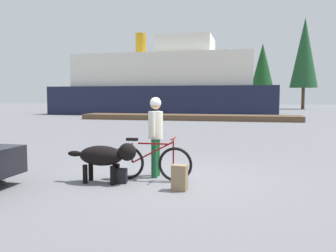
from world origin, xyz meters
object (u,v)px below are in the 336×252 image
bicycle (150,162)px  ferry_boat (166,86)px  backpack (180,178)px  dog (106,156)px  handbag_pannier (119,176)px  sailboat_moored (229,108)px  person_cyclist (156,129)px

bicycle → ferry_boat: (-6.43, 28.89, 2.53)m
backpack → ferry_boat: ferry_boat is taller
dog → handbag_pannier: bearing=8.0°
handbag_pannier → sailboat_moored: 32.99m
person_cyclist → bicycle: bearing=-92.3°
backpack → dog: bearing=171.2°
person_cyclist → handbag_pannier: person_cyclist is taller
person_cyclist → backpack: person_cyclist is taller
dog → ferry_boat: bearing=100.8°
bicycle → handbag_pannier: size_ratio=5.49×
dog → backpack: bearing=-8.8°
handbag_pannier → ferry_boat: ferry_boat is taller
person_cyclist → sailboat_moored: (-0.14, 32.24, -0.58)m
bicycle → sailboat_moored: 32.61m
dog → sailboat_moored: (0.71, 33.03, -0.07)m
person_cyclist → ferry_boat: (-6.45, 28.52, 1.85)m
bicycle → handbag_pannier: 0.72m
dog → ferry_boat: size_ratio=0.07×
bicycle → dog: bicycle is taller
ferry_boat → sailboat_moored: (6.31, 3.72, -2.43)m
person_cyclist → sailboat_moored: bearing=90.2°
bicycle → dog: bearing=-153.3°
person_cyclist → ferry_boat: size_ratio=0.08×
backpack → handbag_pannier: size_ratio=1.52×
dog → ferry_boat: ferry_boat is taller
backpack → handbag_pannier: (-1.32, 0.28, -0.09)m
person_cyclist → ferry_boat: ferry_boat is taller
dog → backpack: size_ratio=3.07×
backpack → ferry_boat: (-7.19, 29.56, 2.67)m
dog → bicycle: bearing=26.7°
bicycle → backpack: bearing=-41.3°
person_cyclist → sailboat_moored: 32.24m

